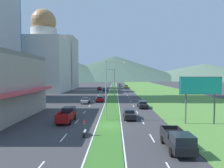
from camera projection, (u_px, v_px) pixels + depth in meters
name	position (u px, v px, depth m)	size (l,w,h in m)	color
ground_plane	(109.00, 126.00, 27.03)	(600.00, 600.00, 0.00)	#38383A
grass_median	(113.00, 90.00, 86.94)	(3.20, 240.00, 0.06)	#387028
grass_verge_right	(158.00, 90.00, 86.58)	(24.00, 240.00, 0.06)	#518438
lane_dash_left_2	(64.00, 137.00, 21.98)	(0.16, 2.80, 0.01)	silver
lane_dash_left_3	(77.00, 122.00, 29.40)	(0.16, 2.80, 0.01)	silver
lane_dash_left_4	(85.00, 112.00, 36.81)	(0.16, 2.80, 0.01)	silver
lane_dash_left_5	(90.00, 106.00, 44.23)	(0.16, 2.80, 0.01)	silver
lane_dash_left_6	(93.00, 101.00, 51.65)	(0.16, 2.80, 0.01)	silver
lane_dash_left_7	(96.00, 98.00, 59.07)	(0.16, 2.80, 0.01)	silver
lane_dash_left_8	(98.00, 95.00, 66.48)	(0.16, 2.80, 0.01)	silver
lane_dash_left_9	(100.00, 93.00, 73.90)	(0.16, 2.80, 0.01)	silver
lane_dash_left_10	(101.00, 91.00, 81.32)	(0.16, 2.80, 0.01)	silver
lane_dash_left_11	(103.00, 90.00, 88.74)	(0.16, 2.80, 0.01)	silver
lane_dash_left_12	(104.00, 89.00, 96.15)	(0.16, 2.80, 0.01)	silver
lane_dash_left_13	(104.00, 88.00, 103.57)	(0.16, 2.80, 0.01)	silver
lane_dash_left_14	(105.00, 87.00, 110.99)	(0.16, 2.80, 0.01)	silver
lane_dash_right_2	(152.00, 138.00, 21.80)	(0.16, 2.80, 0.01)	silver
lane_dash_right_3	(143.00, 122.00, 29.22)	(0.16, 2.80, 0.01)	silver
lane_dash_right_4	(137.00, 112.00, 36.64)	(0.16, 2.80, 0.01)	silver
lane_dash_right_5	(133.00, 106.00, 44.05)	(0.16, 2.80, 0.01)	silver
lane_dash_right_6	(131.00, 101.00, 51.47)	(0.16, 2.80, 0.01)	silver
lane_dash_right_7	(129.00, 98.00, 58.89)	(0.16, 2.80, 0.01)	silver
lane_dash_right_8	(127.00, 95.00, 66.31)	(0.16, 2.80, 0.01)	silver
lane_dash_right_9	(126.00, 93.00, 73.72)	(0.16, 2.80, 0.01)	silver
lane_dash_right_10	(125.00, 92.00, 81.14)	(0.16, 2.80, 0.01)	silver
lane_dash_right_11	(124.00, 90.00, 88.56)	(0.16, 2.80, 0.01)	silver
lane_dash_right_12	(124.00, 89.00, 95.98)	(0.16, 2.80, 0.01)	silver
lane_dash_right_13	(123.00, 88.00, 103.39)	(0.16, 2.80, 0.01)	silver
lane_dash_right_14	(123.00, 87.00, 110.81)	(0.16, 2.80, 0.01)	silver
edge_line_median_left	(110.00, 90.00, 86.97)	(0.16, 240.00, 0.01)	silver
edge_line_median_right	(117.00, 90.00, 86.91)	(0.16, 240.00, 0.01)	silver
domed_building	(44.00, 59.00, 79.85)	(17.90, 17.90, 34.46)	beige
midrise_colored	(61.00, 63.00, 98.98)	(15.40, 15.40, 26.32)	#B7B2A8
hill_far_left	(50.00, 67.00, 264.76)	(220.22, 220.22, 36.80)	#3D5647
hill_far_center	(115.00, 68.00, 286.26)	(213.04, 213.04, 35.31)	#3D5647
hill_far_right	(204.00, 71.00, 284.50)	(232.65, 232.65, 23.48)	#516B56
street_lamp_near	(108.00, 86.00, 29.95)	(3.23, 0.35, 9.46)	#99999E
street_lamp_mid	(113.00, 81.00, 57.87)	(3.23, 0.30, 9.03)	#99999E
street_lamp_far	(113.00, 78.00, 85.78)	(2.69, 0.35, 9.78)	#99999E
billboard_roadside	(201.00, 88.00, 27.57)	(6.17, 0.28, 6.99)	#4C4C51
car_0	(126.00, 86.00, 103.76)	(1.95, 4.25, 1.42)	yellow
car_1	(99.00, 88.00, 89.31)	(1.86, 4.73, 1.54)	maroon
car_2	(85.00, 100.00, 48.03)	(1.87, 4.18, 1.42)	#B2B2B7
car_3	(105.00, 89.00, 83.56)	(1.96, 4.00, 1.35)	navy
car_5	(119.00, 85.00, 122.59)	(1.87, 4.72, 1.39)	silver
car_6	(143.00, 104.00, 41.67)	(1.99, 4.59, 1.46)	black
car_7	(120.00, 85.00, 114.68)	(1.95, 4.20, 1.43)	slate
car_8	(100.00, 99.00, 51.40)	(1.85, 4.44, 1.41)	maroon
car_9	(129.00, 114.00, 31.42)	(1.88, 4.78, 1.53)	black
pickup_truck_0	(178.00, 141.00, 18.13)	(2.18, 5.40, 2.00)	black
pickup_truck_1	(67.00, 115.00, 29.50)	(2.18, 5.40, 2.00)	maroon
motorcycle_rider	(85.00, 130.00, 22.57)	(0.36, 2.00, 1.80)	black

